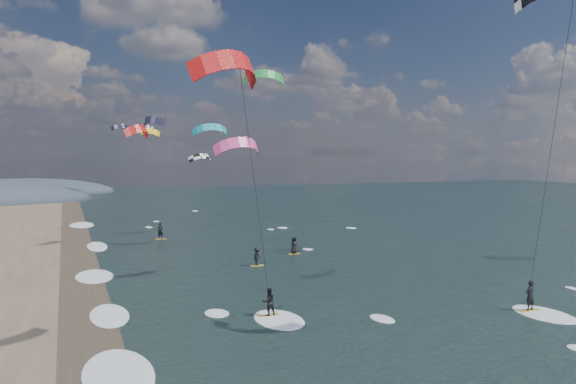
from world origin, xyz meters
name	(u,v)px	position (x,y,z in m)	size (l,w,h in m)	color
wet_sand_strip	(91,346)	(-12.00, 10.00, 0.00)	(3.00, 240.00, 0.00)	#382D23
kitesurfer_near_a	(568,58)	(8.97, 1.82, 13.69)	(7.93, 9.17, 17.75)	gold
kitesurfer_near_b	(253,158)	(-4.68, 7.27, 9.04)	(6.99, 8.79, 14.24)	gold
far_kitesurfers	(240,246)	(1.74, 30.69, 0.80)	(11.04, 18.21, 1.77)	gold
bg_kite_field	(177,126)	(0.20, 52.55, 12.57)	(14.39, 74.68, 9.16)	black
shoreline_surf	(109,317)	(-10.80, 14.75, 0.00)	(2.40, 79.40, 0.11)	white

